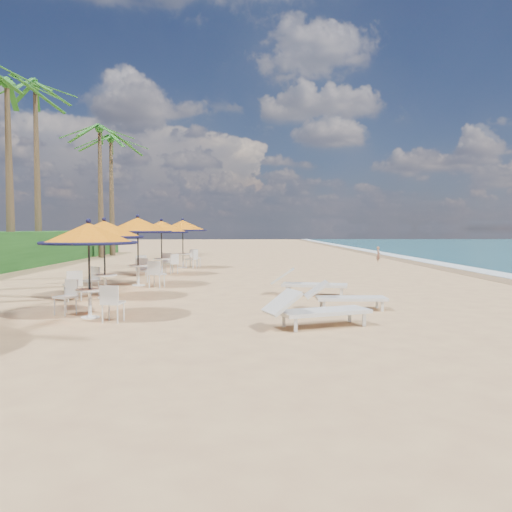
{
  "coord_description": "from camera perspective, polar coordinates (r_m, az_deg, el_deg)",
  "views": [
    {
      "loc": [
        -1.5,
        -10.51,
        1.96
      ],
      "look_at": [
        -1.2,
        3.23,
        1.2
      ],
      "focal_mm": 35.0,
      "sensor_mm": 36.0,
      "label": 1
    }
  ],
  "objects": [
    {
      "name": "palm_5",
      "position": [
        32.75,
        -23.92,
        16.33
      ],
      "size": [
        5.0,
        5.0,
        10.45
      ],
      "color": "brown",
      "rests_on": "ground"
    },
    {
      "name": "lounger_far",
      "position": [
        14.7,
        5.82,
        -3.07
      ],
      "size": [
        2.3,
        1.15,
        0.79
      ],
      "rotation": [
        0.0,
        0.0,
        -0.22
      ],
      "color": "silver",
      "rests_on": "ground"
    },
    {
      "name": "station_1",
      "position": [
        14.65,
        -17.24,
        2.14
      ],
      "size": [
        2.18,
        2.18,
        2.27
      ],
      "color": "black",
      "rests_on": "ground"
    },
    {
      "name": "palm_4",
      "position": [
        27.23,
        -26.57,
        16.25
      ],
      "size": [
        5.0,
        5.0,
        9.07
      ],
      "color": "brown",
      "rests_on": "ground"
    },
    {
      "name": "ground",
      "position": [
        10.79,
        6.81,
        -7.32
      ],
      "size": [
        160.0,
        160.0,
        0.0
      ],
      "primitive_type": "plane",
      "color": "tan",
      "rests_on": "ground"
    },
    {
      "name": "station_4",
      "position": [
        24.96,
        -8.24,
        2.95
      ],
      "size": [
        2.37,
        2.37,
        2.47
      ],
      "color": "black",
      "rests_on": "ground"
    },
    {
      "name": "palm_7",
      "position": [
        38.39,
        -16.26,
        11.99
      ],
      "size": [
        5.0,
        5.0,
        8.71
      ],
      "color": "brown",
      "rests_on": "ground"
    },
    {
      "name": "palm_6",
      "position": [
        36.05,
        -17.44,
        12.92
      ],
      "size": [
        5.0,
        5.0,
        8.95
      ],
      "color": "brown",
      "rests_on": "ground"
    },
    {
      "name": "wetsand_band",
      "position": [
        22.86,
        24.43,
        -2.04
      ],
      "size": [
        1.4,
        140.0,
        0.02
      ],
      "primitive_type": "cube",
      "color": "olive",
      "rests_on": "ground"
    },
    {
      "name": "foam_strip",
      "position": [
        23.26,
        26.43,
        -2.01
      ],
      "size": [
        1.2,
        140.0,
        0.04
      ],
      "primitive_type": "cube",
      "color": "white",
      "rests_on": "ground"
    },
    {
      "name": "lounger_mid",
      "position": [
        12.23,
        9.87,
        -4.55
      ],
      "size": [
        1.96,
        0.64,
        0.7
      ],
      "rotation": [
        0.0,
        0.0,
        -0.01
      ],
      "color": "silver",
      "rests_on": "ground"
    },
    {
      "name": "station_3",
      "position": [
        21.5,
        -10.77,
        2.53
      ],
      "size": [
        2.29,
        2.34,
        2.38
      ],
      "color": "black",
      "rests_on": "ground"
    },
    {
      "name": "station_0",
      "position": [
        11.42,
        -18.59,
        1.49
      ],
      "size": [
        2.09,
        2.09,
        2.18
      ],
      "color": "black",
      "rests_on": "ground"
    },
    {
      "name": "person",
      "position": [
        29.71,
        13.81,
        0.22
      ],
      "size": [
        0.29,
        0.39,
        0.97
      ],
      "primitive_type": "imported",
      "rotation": [
        0.0,
        0.0,
        1.38
      ],
      "color": "#8C5C47",
      "rests_on": "ground"
    },
    {
      "name": "lounger_near",
      "position": [
        9.97,
        6.66,
        -6.08
      ],
      "size": [
        2.25,
        1.36,
        0.77
      ],
      "rotation": [
        0.0,
        0.0,
        0.35
      ],
      "color": "silver",
      "rests_on": "ground"
    },
    {
      "name": "station_2",
      "position": [
        17.48,
        -13.22,
        2.74
      ],
      "size": [
        2.34,
        2.34,
        2.44
      ],
      "color": "black",
      "rests_on": "ground"
    }
  ]
}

